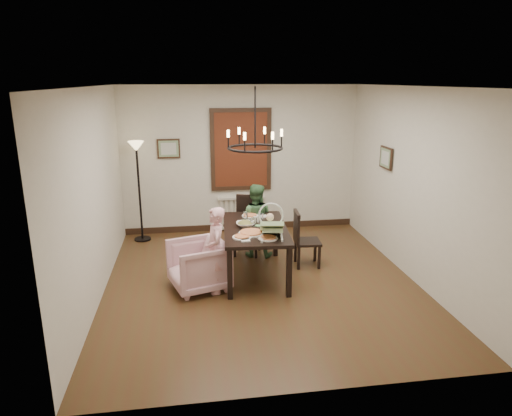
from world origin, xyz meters
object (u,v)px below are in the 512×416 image
object	(u,v)px
chair_right	(308,239)
elderly_woman	(216,257)
dining_table	(255,232)
armchair	(198,265)
floor_lamp	(139,193)
drinking_glass	(253,223)
seated_man	(255,226)
baby_bouncer	(272,226)
chair_far	(247,226)

from	to	relation	value
chair_right	elderly_woman	distance (m)	1.67
elderly_woman	dining_table	bearing A→B (deg)	126.19
armchair	floor_lamp	xyz separation A→B (m)	(-0.99, 2.21, 0.55)
drinking_glass	floor_lamp	bearing A→B (deg)	134.08
seated_man	baby_bouncer	distance (m)	1.34
armchair	elderly_woman	bearing A→B (deg)	44.94
floor_lamp	chair_right	bearing A→B (deg)	-30.74
armchair	baby_bouncer	xyz separation A→B (m)	(1.03, -0.14, 0.59)
dining_table	elderly_woman	bearing A→B (deg)	-139.25
armchair	drinking_glass	distance (m)	1.02
seated_man	baby_bouncer	world-z (taller)	baby_bouncer
dining_table	chair_right	bearing A→B (deg)	19.99
dining_table	floor_lamp	xyz separation A→B (m)	(-1.85, 1.88, 0.21)
armchair	elderly_woman	distance (m)	0.32
armchair	floor_lamp	size ratio (longest dim) A/B	0.43
chair_right	floor_lamp	distance (m)	3.21
baby_bouncer	chair_far	bearing A→B (deg)	105.26
chair_right	elderly_woman	bearing A→B (deg)	119.75
floor_lamp	drinking_glass	bearing A→B (deg)	-45.92
chair_far	chair_right	distance (m)	1.09
chair_right	drinking_glass	bearing A→B (deg)	109.24
elderly_woman	drinking_glass	xyz separation A→B (m)	(0.58, 0.47, 0.33)
chair_right	seated_man	world-z (taller)	seated_man
chair_far	armchair	size ratio (longest dim) A/B	1.30
seated_man	drinking_glass	xyz separation A→B (m)	(-0.16, -0.80, 0.33)
elderly_woman	baby_bouncer	bearing A→B (deg)	88.90
dining_table	elderly_woman	world-z (taller)	elderly_woman
chair_far	drinking_glass	bearing A→B (deg)	-74.40
drinking_glass	chair_far	bearing A→B (deg)	88.00
elderly_woman	baby_bouncer	xyz separation A→B (m)	(0.78, -0.01, 0.43)
baby_bouncer	floor_lamp	size ratio (longest dim) A/B	0.28
drinking_glass	chair_right	bearing A→B (deg)	15.09
dining_table	floor_lamp	bearing A→B (deg)	138.52
dining_table	floor_lamp	distance (m)	2.64
armchair	dining_table	bearing A→B (deg)	94.27
elderly_woman	baby_bouncer	distance (m)	0.89
dining_table	chair_right	size ratio (longest dim) A/B	1.88
chair_far	seated_man	size ratio (longest dim) A/B	0.98
chair_right	armchair	size ratio (longest dim) A/B	1.17
armchair	chair_right	bearing A→B (deg)	91.66
chair_far	seated_man	world-z (taller)	seated_man
chair_far	seated_man	xyz separation A→B (m)	(0.12, -0.09, 0.01)
chair_right	dining_table	bearing A→B (deg)	110.22
chair_right	seated_man	distance (m)	0.94
dining_table	drinking_glass	size ratio (longest dim) A/B	12.51
dining_table	armchair	xyz separation A→B (m)	(-0.86, -0.34, -0.34)
elderly_woman	chair_right	bearing A→B (deg)	114.96
drinking_glass	dining_table	bearing A→B (deg)	-8.49
chair_far	drinking_glass	distance (m)	0.95
seated_man	elderly_woman	bearing A→B (deg)	75.11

